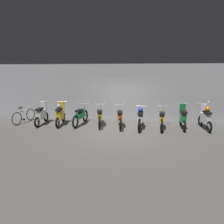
{
  "coord_description": "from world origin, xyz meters",
  "views": [
    {
      "loc": [
        0.78,
        -8.43,
        2.75
      ],
      "look_at": [
        -0.39,
        0.76,
        0.75
      ],
      "focal_mm": 30.13,
      "sensor_mm": 36.0,
      "label": 1
    }
  ],
  "objects_px": {
    "motorbike_slot_1": "(60,114)",
    "motorbike_slot_7": "(183,118)",
    "motorbike_slot_5": "(140,118)",
    "motorbike_slot_6": "(162,118)",
    "motorbike_slot_2": "(81,115)",
    "motorbike_slot_3": "(100,116)",
    "bicycle": "(24,116)",
    "motorbike_slot_4": "(120,117)",
    "motorbike_slot_8": "(205,117)",
    "motorbike_slot_0": "(42,114)"
  },
  "relations": [
    {
      "from": "motorbike_slot_4",
      "to": "motorbike_slot_3",
      "type": "bearing_deg",
      "value": 174.92
    },
    {
      "from": "motorbike_slot_5",
      "to": "motorbike_slot_7",
      "type": "distance_m",
      "value": 2.09
    },
    {
      "from": "motorbike_slot_5",
      "to": "bicycle",
      "type": "relative_size",
      "value": 1.14
    },
    {
      "from": "motorbike_slot_3",
      "to": "motorbike_slot_6",
      "type": "distance_m",
      "value": 3.12
    },
    {
      "from": "motorbike_slot_5",
      "to": "motorbike_slot_6",
      "type": "height_order",
      "value": "motorbike_slot_6"
    },
    {
      "from": "motorbike_slot_3",
      "to": "bicycle",
      "type": "distance_m",
      "value": 4.24
    },
    {
      "from": "motorbike_slot_5",
      "to": "motorbike_slot_8",
      "type": "distance_m",
      "value": 3.12
    },
    {
      "from": "motorbike_slot_0",
      "to": "motorbike_slot_1",
      "type": "bearing_deg",
      "value": 0.35
    },
    {
      "from": "motorbike_slot_1",
      "to": "motorbike_slot_2",
      "type": "relative_size",
      "value": 0.86
    },
    {
      "from": "motorbike_slot_5",
      "to": "motorbike_slot_1",
      "type": "bearing_deg",
      "value": 178.97
    },
    {
      "from": "motorbike_slot_4",
      "to": "motorbike_slot_7",
      "type": "bearing_deg",
      "value": 2.84
    },
    {
      "from": "motorbike_slot_0",
      "to": "motorbike_slot_3",
      "type": "bearing_deg",
      "value": 3.12
    },
    {
      "from": "motorbike_slot_1",
      "to": "motorbike_slot_3",
      "type": "distance_m",
      "value": 2.08
    },
    {
      "from": "motorbike_slot_3",
      "to": "motorbike_slot_6",
      "type": "height_order",
      "value": "same"
    },
    {
      "from": "motorbike_slot_0",
      "to": "bicycle",
      "type": "bearing_deg",
      "value": 171.15
    },
    {
      "from": "motorbike_slot_0",
      "to": "motorbike_slot_7",
      "type": "distance_m",
      "value": 7.26
    },
    {
      "from": "motorbike_slot_1",
      "to": "bicycle",
      "type": "xyz_separation_m",
      "value": [
        -2.17,
        0.17,
        -0.2
      ]
    },
    {
      "from": "motorbike_slot_4",
      "to": "motorbike_slot_6",
      "type": "relative_size",
      "value": 1.0
    },
    {
      "from": "motorbike_slot_1",
      "to": "motorbike_slot_7",
      "type": "relative_size",
      "value": 1.0
    },
    {
      "from": "motorbike_slot_1",
      "to": "motorbike_slot_7",
      "type": "distance_m",
      "value": 6.22
    },
    {
      "from": "motorbike_slot_3",
      "to": "motorbike_slot_7",
      "type": "bearing_deg",
      "value": 0.86
    },
    {
      "from": "bicycle",
      "to": "motorbike_slot_5",
      "type": "bearing_deg",
      "value": -2.21
    },
    {
      "from": "motorbike_slot_1",
      "to": "motorbike_slot_6",
      "type": "bearing_deg",
      "value": 0.4
    },
    {
      "from": "motorbike_slot_3",
      "to": "motorbike_slot_5",
      "type": "height_order",
      "value": "motorbike_slot_3"
    },
    {
      "from": "motorbike_slot_8",
      "to": "bicycle",
      "type": "height_order",
      "value": "motorbike_slot_8"
    },
    {
      "from": "motorbike_slot_1",
      "to": "motorbike_slot_3",
      "type": "xyz_separation_m",
      "value": [
        2.07,
        0.16,
        -0.07
      ]
    },
    {
      "from": "motorbike_slot_2",
      "to": "motorbike_slot_3",
      "type": "xyz_separation_m",
      "value": [
        1.03,
        -0.01,
        0.0
      ]
    },
    {
      "from": "motorbike_slot_2",
      "to": "motorbike_slot_7",
      "type": "bearing_deg",
      "value": 0.55
    },
    {
      "from": "motorbike_slot_4",
      "to": "motorbike_slot_7",
      "type": "distance_m",
      "value": 3.12
    },
    {
      "from": "motorbike_slot_2",
      "to": "motorbike_slot_0",
      "type": "bearing_deg",
      "value": -174.99
    },
    {
      "from": "motorbike_slot_2",
      "to": "bicycle",
      "type": "bearing_deg",
      "value": -179.89
    },
    {
      "from": "motorbike_slot_8",
      "to": "motorbike_slot_3",
      "type": "bearing_deg",
      "value": -179.55
    },
    {
      "from": "motorbike_slot_5",
      "to": "bicycle",
      "type": "xyz_separation_m",
      "value": [
        -6.31,
        0.24,
        -0.16
      ]
    },
    {
      "from": "motorbike_slot_3",
      "to": "motorbike_slot_4",
      "type": "distance_m",
      "value": 1.04
    },
    {
      "from": "motorbike_slot_4",
      "to": "motorbike_slot_6",
      "type": "bearing_deg",
      "value": -0.96
    },
    {
      "from": "motorbike_slot_1",
      "to": "motorbike_slot_3",
      "type": "height_order",
      "value": "motorbike_slot_1"
    },
    {
      "from": "motorbike_slot_0",
      "to": "motorbike_slot_8",
      "type": "relative_size",
      "value": 1.0
    },
    {
      "from": "motorbike_slot_8",
      "to": "motorbike_slot_1",
      "type": "bearing_deg",
      "value": -178.39
    },
    {
      "from": "motorbike_slot_4",
      "to": "motorbike_slot_6",
      "type": "height_order",
      "value": "same"
    },
    {
      "from": "motorbike_slot_6",
      "to": "motorbike_slot_7",
      "type": "xyz_separation_m",
      "value": [
        1.04,
        0.19,
        0.03
      ]
    },
    {
      "from": "motorbike_slot_5",
      "to": "motorbike_slot_6",
      "type": "bearing_deg",
      "value": 6.06
    },
    {
      "from": "motorbike_slot_1",
      "to": "motorbike_slot_8",
      "type": "bearing_deg",
      "value": 1.61
    },
    {
      "from": "motorbike_slot_4",
      "to": "motorbike_slot_8",
      "type": "bearing_deg",
      "value": 1.84
    },
    {
      "from": "motorbike_slot_0",
      "to": "motorbike_slot_2",
      "type": "bearing_deg",
      "value": 5.01
    },
    {
      "from": "motorbike_slot_0",
      "to": "motorbike_slot_2",
      "type": "relative_size",
      "value": 0.86
    },
    {
      "from": "motorbike_slot_6",
      "to": "motorbike_slot_1",
      "type": "bearing_deg",
      "value": -179.6
    },
    {
      "from": "motorbike_slot_2",
      "to": "motorbike_slot_5",
      "type": "relative_size",
      "value": 1.0
    },
    {
      "from": "motorbike_slot_6",
      "to": "bicycle",
      "type": "height_order",
      "value": "motorbike_slot_6"
    },
    {
      "from": "motorbike_slot_0",
      "to": "motorbike_slot_1",
      "type": "xyz_separation_m",
      "value": [
        1.04,
        0.01,
        0.04
      ]
    },
    {
      "from": "motorbike_slot_7",
      "to": "motorbike_slot_0",
      "type": "bearing_deg",
      "value": -178.17
    }
  ]
}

